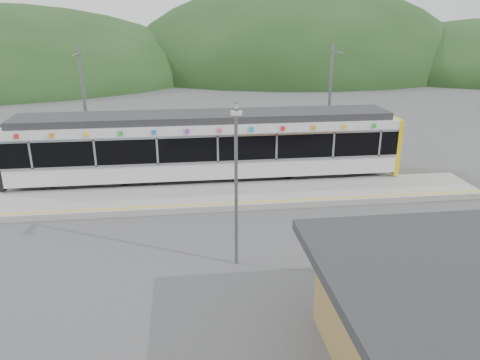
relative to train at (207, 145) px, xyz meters
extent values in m
plane|color=#4C4C4F|center=(0.44, -6.00, -2.06)|extent=(120.00, 120.00, 0.00)
ellipsoid|color=#1E3D19|center=(16.44, 48.00, -2.06)|extent=(52.00, 39.00, 26.00)
cube|color=#9E9E99|center=(0.44, -2.70, -1.91)|extent=(26.00, 3.20, 0.30)
cube|color=yellow|center=(0.44, -4.00, -1.76)|extent=(26.00, 0.10, 0.01)
cube|color=black|center=(-6.02, 0.00, -1.76)|extent=(3.20, 2.20, 0.56)
cube|color=black|center=(5.98, 0.00, -1.76)|extent=(3.20, 2.20, 0.56)
cube|color=silver|center=(-0.02, 0.00, -1.02)|extent=(20.00, 2.90, 0.92)
cube|color=black|center=(-0.02, 0.00, 0.16)|extent=(20.00, 2.96, 1.45)
cube|color=silver|center=(-0.02, -1.50, -0.51)|extent=(20.00, 0.05, 0.10)
cube|color=silver|center=(-0.02, -1.50, 0.84)|extent=(20.00, 0.05, 0.10)
cube|color=silver|center=(-0.02, 0.00, 1.11)|extent=(20.00, 2.90, 0.45)
cube|color=#2D2D30|center=(-0.02, 0.00, 1.52)|extent=(19.40, 2.50, 0.36)
cube|color=yellow|center=(10.10, 0.00, -0.16)|extent=(0.24, 2.92, 3.00)
cube|color=black|center=(-10.12, 0.00, -0.16)|extent=(0.20, 2.92, 3.00)
cube|color=silver|center=(-8.52, -1.50, 0.16)|extent=(0.10, 0.05, 1.35)
cube|color=silver|center=(-5.52, -1.50, 0.16)|extent=(0.10, 0.05, 1.35)
cube|color=silver|center=(-2.52, -1.50, 0.16)|extent=(0.10, 0.05, 1.35)
cube|color=silver|center=(0.48, -1.50, 0.16)|extent=(0.10, 0.05, 1.35)
cube|color=silver|center=(3.48, -1.50, 0.16)|extent=(0.10, 0.05, 1.35)
cube|color=silver|center=(6.48, -1.50, 0.16)|extent=(0.10, 0.05, 1.35)
cube|color=silver|center=(8.98, -1.50, 0.16)|extent=(0.10, 0.05, 1.35)
cube|color=red|center=(-9.02, -1.49, 1.12)|extent=(0.22, 0.04, 0.22)
cube|color=orange|center=(-7.42, -1.49, 1.12)|extent=(0.22, 0.04, 0.22)
cube|color=yellow|center=(-5.82, -1.49, 1.12)|extent=(0.22, 0.04, 0.22)
cube|color=green|center=(-4.22, -1.49, 1.12)|extent=(0.22, 0.04, 0.22)
cube|color=blue|center=(-2.62, -1.49, 1.12)|extent=(0.22, 0.04, 0.22)
cube|color=purple|center=(-1.02, -1.49, 1.12)|extent=(0.22, 0.04, 0.22)
cube|color=#E54C8C|center=(0.58, -1.49, 1.12)|extent=(0.22, 0.04, 0.22)
cube|color=#19A5A5|center=(2.18, -1.49, 1.12)|extent=(0.22, 0.04, 0.22)
cube|color=red|center=(3.78, -1.49, 1.12)|extent=(0.22, 0.04, 0.22)
cube|color=orange|center=(5.38, -1.49, 1.12)|extent=(0.22, 0.04, 0.22)
cube|color=yellow|center=(6.98, -1.49, 1.12)|extent=(0.22, 0.04, 0.22)
cube|color=green|center=(8.58, -1.49, 1.12)|extent=(0.22, 0.04, 0.22)
cylinder|color=slate|center=(-6.56, 2.60, 1.44)|extent=(0.18, 0.18, 7.00)
cube|color=slate|center=(-6.56, 1.80, 4.54)|extent=(0.08, 1.80, 0.08)
cylinder|color=slate|center=(7.44, 2.60, 1.44)|extent=(0.18, 0.18, 7.00)
cube|color=slate|center=(7.44, 1.80, 4.54)|extent=(0.08, 1.80, 0.08)
cylinder|color=slate|center=(0.52, -9.00, 0.90)|extent=(0.12, 0.12, 5.94)
cube|color=slate|center=(0.52, -9.44, 3.78)|extent=(0.22, 1.00, 0.12)
cube|color=silver|center=(0.52, -9.89, 3.70)|extent=(0.37, 0.21, 0.12)
camera|label=1|loc=(-1.23, -24.03, 6.62)|focal=35.00mm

